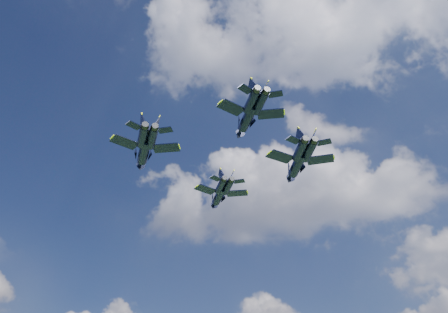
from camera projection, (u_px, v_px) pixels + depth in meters
jet_lead at (219, 196)px, 111.69m from camera, size 11.63×15.32×3.77m
jet_left at (144, 152)px, 98.05m from camera, size 13.10×17.06×4.21m
jet_right at (297, 165)px, 101.81m from camera, size 13.26×18.15×4.34m
jet_slot at (247, 119)px, 87.46m from camera, size 11.64×15.25×3.75m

